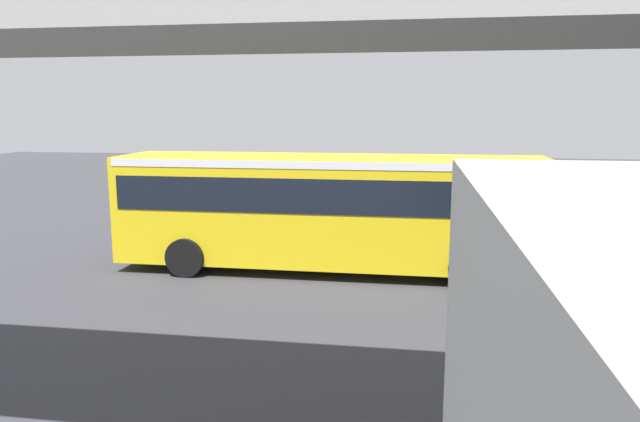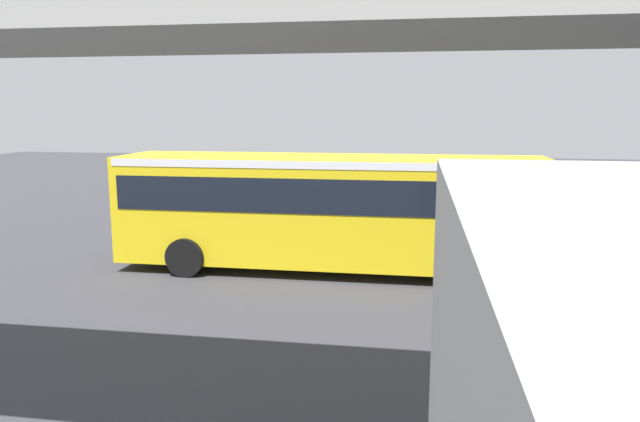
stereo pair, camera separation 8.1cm
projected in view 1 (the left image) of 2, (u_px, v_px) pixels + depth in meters
The scene contains 8 objects.
ground at pixel (382, 269), 16.47m from camera, with size 80.00×80.00×0.00m, color #38383D.
city_bus at pixel (329, 203), 16.10m from camera, with size 11.54×2.85×3.15m.
pedestrian at pixel (449, 217), 19.52m from camera, with size 0.38×0.38×1.79m.
lane_dash_left at pixel (514, 251), 18.62m from camera, with size 2.00×0.20×0.01m, color silver.
lane_dash_centre at pixel (387, 246), 19.24m from camera, with size 2.00×0.20×0.01m, color silver.
lane_dash_right at pixel (267, 242), 19.86m from camera, with size 2.00×0.20×0.01m, color silver.
lane_dash_rightmost at pixel (156, 238), 20.48m from camera, with size 2.00×0.20×0.01m, color silver.
pedestrian_overpass at pixel (334, 53), 5.80m from camera, with size 29.41×2.60×6.68m.
Camera 1 is at (-0.81, 16.02, 4.41)m, focal length 33.12 mm.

